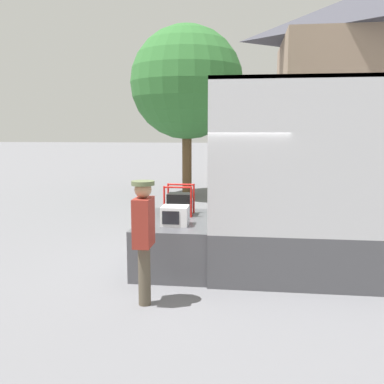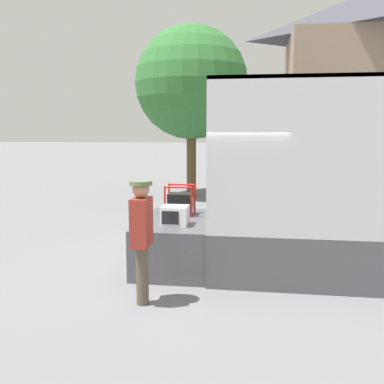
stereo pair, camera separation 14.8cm
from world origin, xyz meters
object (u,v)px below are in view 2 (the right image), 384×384
Objects in this scene: microwave at (175,216)px; street_tree at (191,83)px; portable_generator at (181,204)px; worker_person at (142,229)px.

microwave is 9.59m from street_tree.
portable_generator is at bearing 93.36° from microwave.
street_tree is (-0.80, 10.39, 3.14)m from worker_person.
microwave is at bearing -83.47° from street_tree.
worker_person is (-0.22, -1.42, 0.08)m from microwave.
microwave is 0.78× the size of portable_generator.
portable_generator is 2.34m from worker_person.
portable_generator reaches higher than microwave.
portable_generator is 8.72m from street_tree.
street_tree is (-1.03, 8.98, 3.22)m from microwave.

